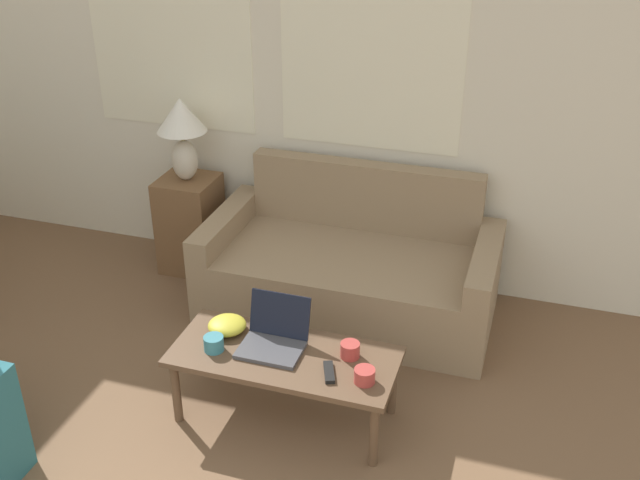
# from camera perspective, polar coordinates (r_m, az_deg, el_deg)

# --- Properties ---
(wall_back) EXTENTS (6.18, 0.06, 2.60)m
(wall_back) POSITION_cam_1_polar(r_m,az_deg,el_deg) (4.70, -3.04, 12.64)
(wall_back) COLOR silver
(wall_back) RESTS_ON ground_plane
(couch) EXTENTS (1.72, 0.85, 0.84)m
(couch) POSITION_cam_1_polar(r_m,az_deg,el_deg) (4.54, 2.43, -2.31)
(couch) COLOR #937A5B
(couch) RESTS_ON ground_plane
(side_table) EXTENTS (0.36, 0.36, 0.64)m
(side_table) POSITION_cam_1_polar(r_m,az_deg,el_deg) (5.02, -9.83, 1.24)
(side_table) COLOR brown
(side_table) RESTS_ON ground_plane
(table_lamp) EXTENTS (0.31, 0.31, 0.53)m
(table_lamp) POSITION_cam_1_polar(r_m,az_deg,el_deg) (4.76, -10.49, 8.47)
(table_lamp) COLOR beige
(table_lamp) RESTS_ON side_table
(coffee_table) EXTENTS (1.10, 0.48, 0.38)m
(coffee_table) POSITION_cam_1_polar(r_m,az_deg,el_deg) (3.65, -2.73, -9.21)
(coffee_table) COLOR brown
(coffee_table) RESTS_ON ground_plane
(laptop) EXTENTS (0.30, 0.28, 0.23)m
(laptop) POSITION_cam_1_polar(r_m,az_deg,el_deg) (3.66, -3.51, -7.35)
(laptop) COLOR #47474C
(laptop) RESTS_ON coffee_table
(cup_navy) EXTENTS (0.10, 0.10, 0.07)m
(cup_navy) POSITION_cam_1_polar(r_m,az_deg,el_deg) (3.44, 3.42, -10.28)
(cup_navy) COLOR #B23D38
(cup_navy) RESTS_ON coffee_table
(cup_yellow) EXTENTS (0.10, 0.10, 0.08)m
(cup_yellow) POSITION_cam_1_polar(r_m,az_deg,el_deg) (3.67, -8.10, -7.81)
(cup_yellow) COLOR teal
(cup_yellow) RESTS_ON coffee_table
(cup_white) EXTENTS (0.09, 0.09, 0.08)m
(cup_white) POSITION_cam_1_polar(r_m,az_deg,el_deg) (3.59, 2.30, -8.37)
(cup_white) COLOR #B23D38
(cup_white) RESTS_ON coffee_table
(snack_bowl) EXTENTS (0.19, 0.19, 0.07)m
(snack_bowl) POSITION_cam_1_polar(r_m,az_deg,el_deg) (3.79, -7.09, -6.45)
(snack_bowl) COLOR gold
(snack_bowl) RESTS_ON coffee_table
(tv_remote) EXTENTS (0.10, 0.16, 0.02)m
(tv_remote) POSITION_cam_1_polar(r_m,az_deg,el_deg) (3.50, 0.69, -10.04)
(tv_remote) COLOR black
(tv_remote) RESTS_ON coffee_table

